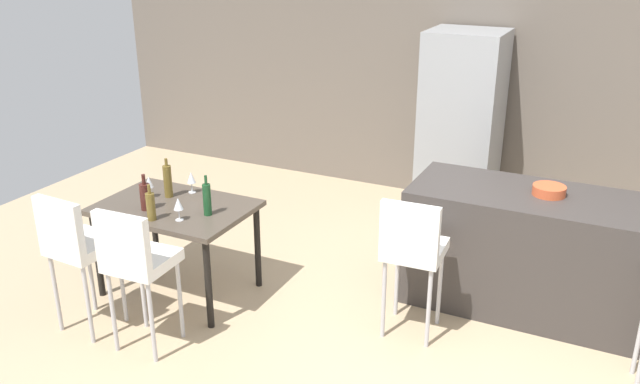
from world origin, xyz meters
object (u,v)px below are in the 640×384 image
object	(u,v)px
wine_bottle_inner	(207,199)
refrigerator	(461,125)
kitchen_island	(535,253)
wine_glass_left	(178,204)
bar_chair_left	(413,246)
dining_chair_near	(75,242)
dining_table	(175,215)
wine_glass_right	(191,178)
wine_bottle_corner	(151,206)
wine_bottle_near	(168,181)
dining_chair_far	(135,258)
wine_bottle_middle	(145,196)
wine_glass_far	(149,182)
fruit_bowl	(549,190)

from	to	relation	value
wine_bottle_inner	refrigerator	world-z (taller)	refrigerator
kitchen_island	wine_glass_left	distance (m)	2.66
bar_chair_left	dining_chair_near	xyz separation A→B (m)	(-2.11, -0.96, 0.00)
dining_table	wine_glass_right	xyz separation A→B (m)	(-0.04, 0.28, 0.20)
bar_chair_left	wine_bottle_corner	distance (m)	1.89
kitchen_island	wine_bottle_near	size ratio (longest dim) A/B	5.92
wine_bottle_inner	wine_glass_right	xyz separation A→B (m)	(-0.38, 0.32, -0.00)
dining_chair_far	wine_bottle_middle	xyz separation A→B (m)	(-0.40, 0.60, 0.15)
wine_bottle_inner	wine_glass_right	bearing A→B (deg)	139.73
dining_chair_far	refrigerator	bearing A→B (deg)	68.90
kitchen_island	dining_chair_far	xyz separation A→B (m)	(-2.29, -1.73, 0.24)
dining_chair_far	wine_bottle_middle	bearing A→B (deg)	123.79
dining_table	wine_glass_far	world-z (taller)	wine_glass_far
wine_glass_far	fruit_bowl	size ratio (longest dim) A/B	0.74
wine_bottle_middle	refrigerator	size ratio (longest dim) A/B	0.15
bar_chair_left	wine_bottle_inner	bearing A→B (deg)	-170.96
wine_bottle_middle	fruit_bowl	bearing A→B (deg)	22.97
bar_chair_left	refrigerator	xyz separation A→B (m)	(-0.30, 2.35, 0.22)
fruit_bowl	wine_bottle_inner	bearing A→B (deg)	-155.26
wine_bottle_corner	refrigerator	distance (m)	3.23
wine_bottle_middle	wine_glass_far	size ratio (longest dim) A/B	1.61
wine_bottle_corner	wine_bottle_middle	bearing A→B (deg)	140.33
wine_bottle_near	wine_glass_left	world-z (taller)	wine_bottle_near
bar_chair_left	dining_chair_near	world-z (taller)	same
wine_bottle_inner	wine_bottle_corner	xyz separation A→B (m)	(-0.31, -0.25, -0.02)
wine_bottle_inner	wine_glass_far	xyz separation A→B (m)	(-0.61, 0.09, -0.00)
dining_table	wine_glass_far	xyz separation A→B (m)	(-0.28, 0.05, 0.20)
kitchen_island	fruit_bowl	bearing A→B (deg)	38.61
dining_chair_near	dining_table	bearing A→B (deg)	70.83
dining_chair_far	wine_bottle_corner	world-z (taller)	dining_chair_far
bar_chair_left	refrigerator	size ratio (longest dim) A/B	0.57
kitchen_island	wine_glass_left	xyz separation A→B (m)	(-2.35, -1.18, 0.40)
wine_bottle_inner	wine_glass_right	world-z (taller)	wine_bottle_inner
dining_chair_far	wine_glass_left	xyz separation A→B (m)	(-0.06, 0.55, 0.17)
wine_bottle_near	refrigerator	world-z (taller)	refrigerator
kitchen_island	wine_glass_right	size ratio (longest dim) A/B	10.80
dining_chair_far	wine_glass_left	distance (m)	0.58
wine_bottle_corner	fruit_bowl	bearing A→B (deg)	26.74
wine_glass_far	wine_glass_right	bearing A→B (deg)	43.77
dining_chair_near	wine_bottle_near	size ratio (longest dim) A/B	3.31
kitchen_island	wine_bottle_corner	xyz separation A→B (m)	(-2.53, -1.27, 0.39)
wine_bottle_near	wine_glass_far	size ratio (longest dim) A/B	1.83
bar_chair_left	dining_chair_far	size ratio (longest dim) A/B	1.00
kitchen_island	wine_bottle_inner	xyz separation A→B (m)	(-2.22, -1.01, 0.41)
kitchen_island	fruit_bowl	distance (m)	0.50
bar_chair_left	wine_bottle_middle	distance (m)	2.02
bar_chair_left	wine_bottle_near	xyz separation A→B (m)	(-1.99, -0.08, 0.17)
dining_chair_far	wine_bottle_middle	size ratio (longest dim) A/B	3.75
dining_table	wine_glass_left	bearing A→B (deg)	-45.50
wine_bottle_middle	fruit_bowl	size ratio (longest dim) A/B	1.19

